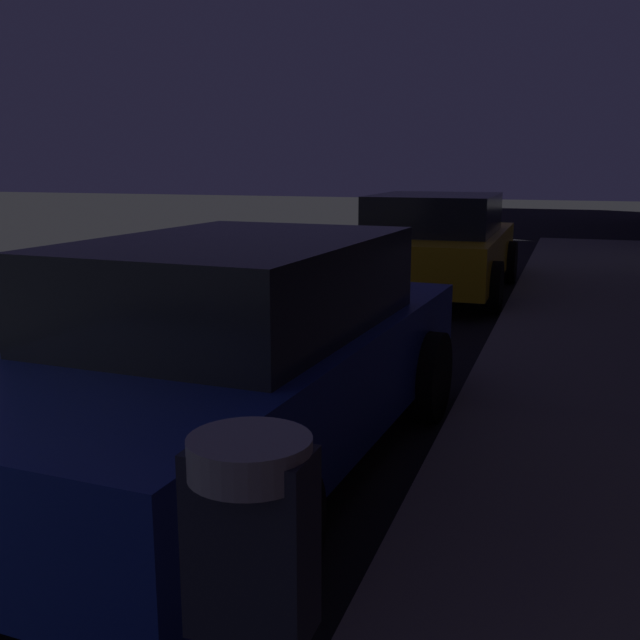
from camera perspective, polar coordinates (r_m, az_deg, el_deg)
parking_meter at (r=1.27m, az=-5.15°, el=-22.44°), size 0.19×0.19×1.32m
car_blue at (r=4.56m, az=-6.37°, el=-2.73°), size 2.15×4.35×1.43m
car_yellow_cab at (r=10.94m, az=8.84°, el=5.78°), size 2.16×4.14×1.43m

